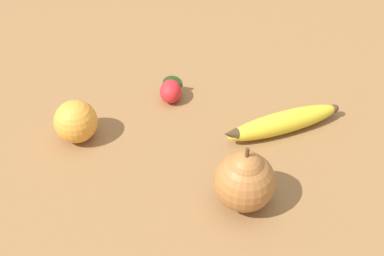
{
  "coord_description": "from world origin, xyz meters",
  "views": [
    {
      "loc": [
        -0.16,
        0.69,
        0.58
      ],
      "look_at": [
        0.03,
        0.11,
        0.03
      ],
      "focal_mm": 50.0,
      "sensor_mm": 36.0,
      "label": 1
    }
  ],
  "objects_px": {
    "orange": "(76,121)",
    "pear": "(245,179)",
    "banana": "(282,123)",
    "strawberry": "(171,90)"
  },
  "relations": [
    {
      "from": "orange",
      "to": "pear",
      "type": "relative_size",
      "value": 0.65
    },
    {
      "from": "banana",
      "to": "strawberry",
      "type": "distance_m",
      "value": 0.2
    },
    {
      "from": "banana",
      "to": "orange",
      "type": "bearing_deg",
      "value": -18.71
    },
    {
      "from": "pear",
      "to": "banana",
      "type": "bearing_deg",
      "value": -98.22
    },
    {
      "from": "orange",
      "to": "pear",
      "type": "height_order",
      "value": "pear"
    },
    {
      "from": "banana",
      "to": "pear",
      "type": "relative_size",
      "value": 1.69
    },
    {
      "from": "orange",
      "to": "pear",
      "type": "distance_m",
      "value": 0.28
    },
    {
      "from": "orange",
      "to": "banana",
      "type": "bearing_deg",
      "value": -159.46
    },
    {
      "from": "banana",
      "to": "pear",
      "type": "xyz_separation_m",
      "value": [
        0.02,
        0.16,
        0.03
      ]
    },
    {
      "from": "orange",
      "to": "strawberry",
      "type": "height_order",
      "value": "orange"
    }
  ]
}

